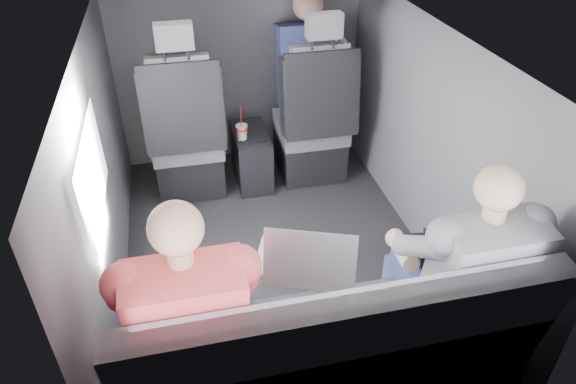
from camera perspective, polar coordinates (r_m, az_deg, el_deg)
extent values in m
plane|color=black|center=(3.20, -1.27, -7.00)|extent=(2.60, 2.60, 0.00)
plane|color=#B2B2AD|center=(2.52, -1.68, 16.67)|extent=(2.60, 2.60, 0.00)
cube|color=#56565B|center=(2.79, -19.84, 1.05)|extent=(0.02, 2.60, 1.35)
cube|color=#56565B|center=(3.08, 15.24, 5.22)|extent=(0.02, 2.60, 1.35)
cube|color=#56565B|center=(3.95, -5.40, 12.92)|extent=(1.80, 0.02, 1.35)
cube|color=#56565B|center=(1.85, 7.21, -17.40)|extent=(1.80, 0.02, 1.35)
cube|color=white|center=(2.42, -20.83, 1.74)|extent=(0.02, 0.75, 0.42)
cube|color=black|center=(3.42, 3.72, 11.74)|extent=(0.35, 0.11, 0.59)
cube|color=black|center=(3.82, -10.82, 2.77)|extent=(0.46, 0.48, 0.30)
cube|color=#5D5C61|center=(3.69, -11.18, 5.65)|extent=(0.48, 0.46, 0.14)
cube|color=#5D5C61|center=(3.34, -11.66, 9.59)|extent=(0.38, 0.18, 0.61)
cube|color=black|center=(3.36, -15.36, 8.63)|extent=(0.08, 0.21, 0.53)
cube|color=black|center=(3.36, -7.83, 9.59)|extent=(0.08, 0.21, 0.53)
cube|color=black|center=(3.29, -11.57, 8.97)|extent=(0.50, 0.11, 0.58)
cube|color=#5D5C61|center=(3.15, -12.57, 16.55)|extent=(0.22, 0.10, 0.15)
cube|color=black|center=(3.93, 2.36, 4.37)|extent=(0.46, 0.48, 0.30)
cube|color=#5D5C61|center=(3.80, 2.52, 7.22)|extent=(0.48, 0.46, 0.14)
cube|color=#5D5C61|center=(3.47, 3.55, 11.17)|extent=(0.38, 0.18, 0.61)
cube|color=black|center=(3.43, -0.06, 10.40)|extent=(0.08, 0.21, 0.53)
cube|color=black|center=(3.54, 7.02, 10.98)|extent=(0.08, 0.21, 0.53)
cube|color=black|center=(3.41, 3.85, 10.59)|extent=(0.50, 0.11, 0.58)
cube|color=#5D5C61|center=(3.28, 4.04, 17.96)|extent=(0.22, 0.10, 0.15)
cube|color=black|center=(3.79, -4.07, 3.95)|extent=(0.24, 0.48, 0.40)
cylinder|color=black|center=(3.58, -4.67, 5.73)|extent=(0.09, 0.09, 0.01)
cylinder|color=black|center=(3.59, -2.93, 5.93)|extent=(0.09, 0.09, 0.01)
cube|color=#5D5C61|center=(2.36, 4.07, -18.97)|extent=(1.60, 0.50, 0.45)
cube|color=#5D5C61|center=(1.87, 6.71, -16.14)|extent=(1.60, 0.17, 0.47)
cylinder|color=red|center=(3.55, -5.17, 7.07)|extent=(0.08, 0.08, 0.02)
cylinder|color=white|center=(3.54, -5.19, 7.35)|extent=(0.08, 0.08, 0.01)
cylinder|color=red|center=(3.51, -5.25, 8.39)|extent=(0.01, 0.01, 0.13)
cube|color=white|center=(2.20, -10.40, -10.27)|extent=(0.36, 0.28, 0.02)
cube|color=silver|center=(2.19, -10.40, -10.33)|extent=(0.29, 0.16, 0.00)
cube|color=white|center=(2.25, -10.58, -8.77)|extent=(0.11, 0.06, 0.00)
cube|color=white|center=(2.01, -10.44, -10.77)|extent=(0.34, 0.11, 0.24)
cube|color=white|center=(2.01, -10.44, -10.67)|extent=(0.30, 0.09, 0.20)
cube|color=#B7B7BC|center=(2.29, 1.25, -7.45)|extent=(0.45, 0.38, 0.02)
cube|color=silver|center=(2.27, 1.34, -7.49)|extent=(0.34, 0.24, 0.00)
cube|color=#B7B7BC|center=(2.34, 0.78, -6.00)|extent=(0.13, 0.09, 0.00)
cube|color=#B7B7BC|center=(2.09, 2.40, -7.68)|extent=(0.38, 0.21, 0.25)
cube|color=white|center=(2.09, 2.35, -7.59)|extent=(0.33, 0.17, 0.21)
cube|color=black|center=(2.44, 16.39, -6.04)|extent=(0.33, 0.25, 0.02)
cube|color=black|center=(2.43, 16.59, -6.06)|extent=(0.27, 0.15, 0.00)
cube|color=black|center=(2.48, 15.77, -4.92)|extent=(0.10, 0.06, 0.00)
cube|color=black|center=(2.29, 18.33, -6.03)|extent=(0.31, 0.10, 0.21)
cube|color=white|center=(2.29, 18.25, -5.96)|extent=(0.27, 0.08, 0.17)
cube|color=#2D2D32|center=(2.17, -13.44, -14.54)|extent=(0.15, 0.43, 0.13)
cube|color=#2D2D32|center=(2.17, -7.60, -13.83)|extent=(0.15, 0.43, 0.13)
cube|color=#2D2D32|center=(2.54, -12.72, -15.05)|extent=(0.13, 0.13, 0.45)
cube|color=#2D2D32|center=(2.53, -7.71, -14.43)|extent=(0.13, 0.13, 0.45)
cube|color=#D04544|center=(1.85, -10.84, -13.86)|extent=(0.39, 0.27, 0.53)
sphere|color=tan|center=(1.62, -12.37, -3.97)|extent=(0.18, 0.18, 0.18)
cylinder|color=tan|center=(2.13, -16.46, -10.48)|extent=(0.11, 0.27, 0.12)
cylinder|color=tan|center=(2.12, -5.77, -9.16)|extent=(0.11, 0.27, 0.12)
cube|color=navy|center=(2.36, 14.86, -9.85)|extent=(0.14, 0.42, 0.12)
cube|color=navy|center=(2.46, 19.32, -8.85)|extent=(0.14, 0.42, 0.12)
cube|color=navy|center=(2.70, 11.94, -11.10)|extent=(0.12, 0.12, 0.45)
cube|color=navy|center=(2.78, 15.98, -10.21)|extent=(0.12, 0.12, 0.45)
cube|color=slate|center=(2.14, 20.65, -8.30)|extent=(0.38, 0.26, 0.52)
sphere|color=tan|center=(1.94, 22.43, 0.48)|extent=(0.17, 0.17, 0.17)
cylinder|color=tan|center=(2.28, 12.61, -6.26)|extent=(0.11, 0.27, 0.12)
cylinder|color=tan|center=(2.45, 20.81, -4.68)|extent=(0.11, 0.27, 0.12)
cube|color=navy|center=(3.80, 2.17, 13.83)|extent=(0.42, 0.27, 0.61)
sphere|color=tan|center=(3.69, 2.23, 20.09)|extent=(0.21, 0.21, 0.21)
cube|color=navy|center=(3.96, 1.85, 10.21)|extent=(0.36, 0.42, 0.13)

